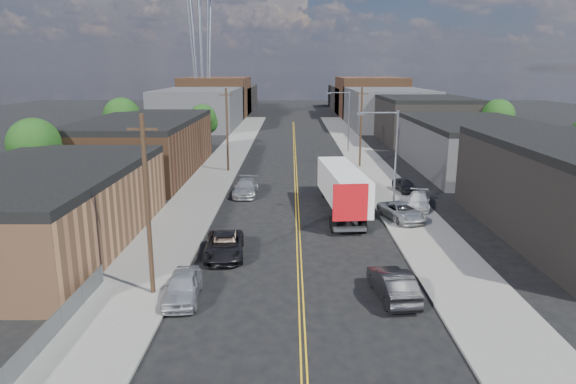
{
  "coord_description": "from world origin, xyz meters",
  "views": [
    {
      "loc": [
        -0.56,
        -16.31,
        12.23
      ],
      "look_at": [
        -0.79,
        24.02,
        2.5
      ],
      "focal_mm": 32.0,
      "sensor_mm": 36.0,
      "label": 1
    }
  ],
  "objects_px": {
    "car_left_c": "(224,246)",
    "car_right_lot_b": "(419,201)",
    "car_right_lot_c": "(405,185)",
    "semi_truck": "(341,184)",
    "car_right_lot_a": "(402,212)",
    "car_left_b": "(225,244)",
    "car_left_d": "(246,188)",
    "car_right_oncoming": "(393,284)",
    "car_left_a": "(183,287)"
  },
  "relations": [
    {
      "from": "semi_truck",
      "to": "car_left_b",
      "type": "distance_m",
      "value": 14.38
    },
    {
      "from": "car_left_c",
      "to": "car_right_lot_a",
      "type": "relative_size",
      "value": 1.08
    },
    {
      "from": "car_left_b",
      "to": "car_right_oncoming",
      "type": "distance_m",
      "value": 12.18
    },
    {
      "from": "car_left_b",
      "to": "car_right_lot_b",
      "type": "xyz_separation_m",
      "value": [
        15.78,
        11.15,
        0.14
      ]
    },
    {
      "from": "car_right_lot_c",
      "to": "car_left_c",
      "type": "bearing_deg",
      "value": -140.54
    },
    {
      "from": "car_left_c",
      "to": "car_right_lot_c",
      "type": "distance_m",
      "value": 24.01
    },
    {
      "from": "car_right_lot_c",
      "to": "car_left_b",
      "type": "bearing_deg",
      "value": -141.51
    },
    {
      "from": "car_right_lot_a",
      "to": "car_left_b",
      "type": "bearing_deg",
      "value": -168.39
    },
    {
      "from": "car_left_d",
      "to": "car_right_lot_b",
      "type": "relative_size",
      "value": 1.17
    },
    {
      "from": "car_right_lot_a",
      "to": "semi_truck",
      "type": "bearing_deg",
      "value": 123.75
    },
    {
      "from": "car_right_lot_c",
      "to": "semi_truck",
      "type": "bearing_deg",
      "value": -147.97
    },
    {
      "from": "car_left_a",
      "to": "car_right_oncoming",
      "type": "xyz_separation_m",
      "value": [
        11.4,
        0.31,
        0.04
      ]
    },
    {
      "from": "car_right_lot_a",
      "to": "car_left_c",
      "type": "bearing_deg",
      "value": -166.47
    },
    {
      "from": "semi_truck",
      "to": "car_left_b",
      "type": "relative_size",
      "value": 3.73
    },
    {
      "from": "semi_truck",
      "to": "car_right_lot_c",
      "type": "height_order",
      "value": "semi_truck"
    },
    {
      "from": "car_left_a",
      "to": "car_left_b",
      "type": "bearing_deg",
      "value": 75.92
    },
    {
      "from": "car_left_a",
      "to": "car_right_lot_b",
      "type": "height_order",
      "value": "car_left_a"
    },
    {
      "from": "car_left_b",
      "to": "car_left_d",
      "type": "relative_size",
      "value": 0.76
    },
    {
      "from": "car_left_c",
      "to": "car_right_lot_c",
      "type": "relative_size",
      "value": 1.39
    },
    {
      "from": "car_right_oncoming",
      "to": "car_left_a",
      "type": "bearing_deg",
      "value": -4.52
    },
    {
      "from": "car_left_d",
      "to": "car_right_lot_a",
      "type": "xyz_separation_m",
      "value": [
        13.51,
        -8.9,
        0.07
      ]
    },
    {
      "from": "car_left_b",
      "to": "car_right_lot_c",
      "type": "bearing_deg",
      "value": 42.82
    },
    {
      "from": "semi_truck",
      "to": "car_right_lot_a",
      "type": "height_order",
      "value": "semi_truck"
    },
    {
      "from": "car_left_b",
      "to": "car_right_oncoming",
      "type": "relative_size",
      "value": 0.84
    },
    {
      "from": "car_left_b",
      "to": "car_right_oncoming",
      "type": "bearing_deg",
      "value": -39.6
    },
    {
      "from": "car_left_d",
      "to": "car_right_lot_b",
      "type": "xyz_separation_m",
      "value": [
        15.78,
        -5.21,
        0.04
      ]
    },
    {
      "from": "car_left_c",
      "to": "car_right_lot_c",
      "type": "xyz_separation_m",
      "value": [
        15.89,
        18.0,
        0.06
      ]
    },
    {
      "from": "car_left_a",
      "to": "car_left_b",
      "type": "distance_m",
      "value": 7.4
    },
    {
      "from": "car_left_b",
      "to": "car_left_d",
      "type": "height_order",
      "value": "car_left_d"
    },
    {
      "from": "car_left_c",
      "to": "car_right_oncoming",
      "type": "xyz_separation_m",
      "value": [
        10.0,
        -6.36,
        0.06
      ]
    },
    {
      "from": "car_right_oncoming",
      "to": "car_right_lot_a",
      "type": "relative_size",
      "value": 0.97
    },
    {
      "from": "car_left_b",
      "to": "car_right_lot_a",
      "type": "relative_size",
      "value": 0.82
    },
    {
      "from": "car_left_d",
      "to": "car_left_c",
      "type": "bearing_deg",
      "value": -88.39
    },
    {
      "from": "car_left_a",
      "to": "car_left_b",
      "type": "xyz_separation_m",
      "value": [
        1.4,
        7.26,
        -0.09
      ]
    },
    {
      "from": "car_left_a",
      "to": "car_right_lot_c",
      "type": "height_order",
      "value": "car_left_a"
    },
    {
      "from": "car_right_lot_b",
      "to": "car_left_a",
      "type": "bearing_deg",
      "value": -118.81
    },
    {
      "from": "car_left_c",
      "to": "car_right_oncoming",
      "type": "distance_m",
      "value": 11.85
    },
    {
      "from": "semi_truck",
      "to": "car_right_oncoming",
      "type": "height_order",
      "value": "semi_truck"
    },
    {
      "from": "car_left_c",
      "to": "car_right_lot_a",
      "type": "bearing_deg",
      "value": 26.41
    },
    {
      "from": "semi_truck",
      "to": "car_right_lot_b",
      "type": "xyz_separation_m",
      "value": [
        6.95,
        -0.09,
        -1.46
      ]
    },
    {
      "from": "semi_truck",
      "to": "car_right_lot_b",
      "type": "bearing_deg",
      "value": -5.73
    },
    {
      "from": "car_right_oncoming",
      "to": "car_left_d",
      "type": "bearing_deg",
      "value": -72.84
    },
    {
      "from": "car_right_lot_a",
      "to": "car_right_lot_c",
      "type": "distance_m",
      "value": 10.22
    },
    {
      "from": "car_right_oncoming",
      "to": "car_right_lot_c",
      "type": "distance_m",
      "value": 25.06
    },
    {
      "from": "semi_truck",
      "to": "car_left_c",
      "type": "bearing_deg",
      "value": -131.7
    },
    {
      "from": "car_left_c",
      "to": "car_right_lot_b",
      "type": "height_order",
      "value": "car_left_c"
    },
    {
      "from": "car_left_b",
      "to": "car_right_lot_a",
      "type": "bearing_deg",
      "value": 24.11
    },
    {
      "from": "semi_truck",
      "to": "car_left_a",
      "type": "bearing_deg",
      "value": -123.92
    },
    {
      "from": "car_left_b",
      "to": "car_right_oncoming",
      "type": "xyz_separation_m",
      "value": [
        10.0,
        -6.96,
        0.13
      ]
    },
    {
      "from": "semi_truck",
      "to": "car_left_d",
      "type": "xyz_separation_m",
      "value": [
        -8.84,
        5.12,
        -1.49
      ]
    }
  ]
}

